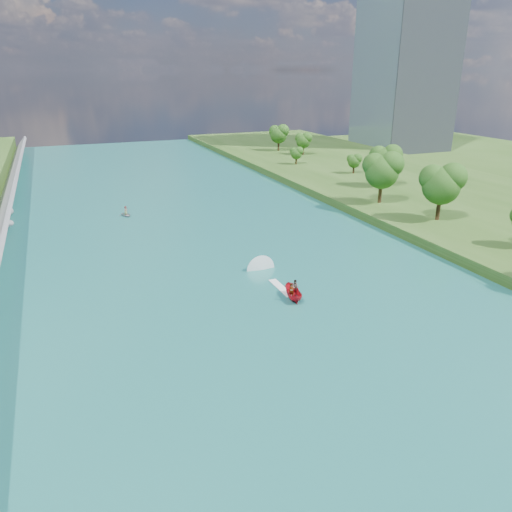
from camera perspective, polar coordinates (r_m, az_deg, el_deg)
name	(u,v)px	position (r m, az deg, el deg)	size (l,w,h in m)	color
ground	(294,348)	(44.59, 4.33, -10.40)	(260.00, 260.00, 0.00)	#2D5119
river_water	(222,268)	(61.24, -3.95, -1.42)	(55.00, 240.00, 0.10)	#19605B
office_tower	(407,44)	(163.41, 16.91, 22.19)	(22.00, 22.00, 60.00)	gray
trees_east	(512,203)	(74.19, 27.18, 5.37)	(16.75, 143.76, 11.54)	#214512
motorboat	(285,286)	(54.63, 3.34, -3.50)	(3.60, 18.70, 1.92)	#B30E1A
raft	(126,214)	(85.84, -14.63, 4.70)	(2.40, 2.87, 1.64)	gray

